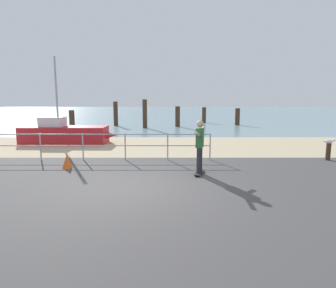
{
  "coord_description": "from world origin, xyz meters",
  "views": [
    {
      "loc": [
        0.94,
        -7.81,
        2.48
      ],
      "look_at": [
        0.97,
        2.0,
        0.9
      ],
      "focal_mm": 32.03,
      "sensor_mm": 36.0,
      "label": 1
    }
  ],
  "objects_px": {
    "seagull": "(329,142)",
    "traffic_cone": "(66,162)",
    "sailboat": "(67,134)",
    "skateboard": "(198,172)",
    "bollard_short": "(327,152)",
    "skateboarder": "(199,143)"
  },
  "relations": [
    {
      "from": "seagull",
      "to": "bollard_short",
      "type": "bearing_deg",
      "value": -176.55
    },
    {
      "from": "sailboat",
      "to": "seagull",
      "type": "height_order",
      "value": "sailboat"
    },
    {
      "from": "sailboat",
      "to": "skateboarder",
      "type": "relative_size",
      "value": 3.01
    },
    {
      "from": "skateboarder",
      "to": "traffic_cone",
      "type": "bearing_deg",
      "value": 169.92
    },
    {
      "from": "seagull",
      "to": "skateboard",
      "type": "bearing_deg",
      "value": -158.0
    },
    {
      "from": "skateboarder",
      "to": "seagull",
      "type": "bearing_deg",
      "value": 22.0
    },
    {
      "from": "sailboat",
      "to": "traffic_cone",
      "type": "xyz_separation_m",
      "value": [
        1.8,
        -5.5,
        -0.27
      ]
    },
    {
      "from": "bollard_short",
      "to": "traffic_cone",
      "type": "relative_size",
      "value": 1.33
    },
    {
      "from": "bollard_short",
      "to": "seagull",
      "type": "height_order",
      "value": "seagull"
    },
    {
      "from": "skateboard",
      "to": "skateboarder",
      "type": "xyz_separation_m",
      "value": [
        -0.0,
        -0.0,
        0.95
      ]
    },
    {
      "from": "skateboard",
      "to": "bollard_short",
      "type": "xyz_separation_m",
      "value": [
        5.21,
        2.11,
        0.26
      ]
    },
    {
      "from": "sailboat",
      "to": "skateboard",
      "type": "relative_size",
      "value": 6.04
    },
    {
      "from": "bollard_short",
      "to": "seagull",
      "type": "relative_size",
      "value": 1.37
    },
    {
      "from": "sailboat",
      "to": "skateboarder",
      "type": "xyz_separation_m",
      "value": [
        6.26,
        -6.3,
        0.5
      ]
    },
    {
      "from": "traffic_cone",
      "to": "skateboard",
      "type": "bearing_deg",
      "value": -10.08
    },
    {
      "from": "skateboard",
      "to": "seagull",
      "type": "bearing_deg",
      "value": 22.0
    },
    {
      "from": "skateboarder",
      "to": "seagull",
      "type": "relative_size",
      "value": 3.39
    },
    {
      "from": "seagull",
      "to": "traffic_cone",
      "type": "relative_size",
      "value": 0.97
    },
    {
      "from": "skateboarder",
      "to": "bollard_short",
      "type": "bearing_deg",
      "value": 22.05
    },
    {
      "from": "skateboarder",
      "to": "bollard_short",
      "type": "height_order",
      "value": "skateboarder"
    },
    {
      "from": "sailboat",
      "to": "seagull",
      "type": "distance_m",
      "value": 12.23
    },
    {
      "from": "sailboat",
      "to": "traffic_cone",
      "type": "relative_size",
      "value": 9.95
    }
  ]
}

